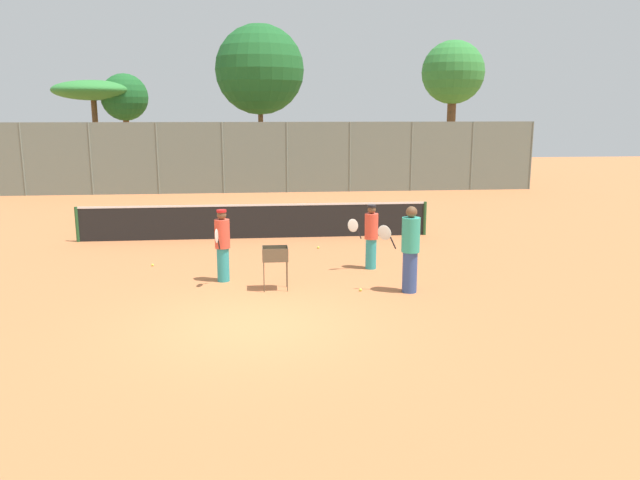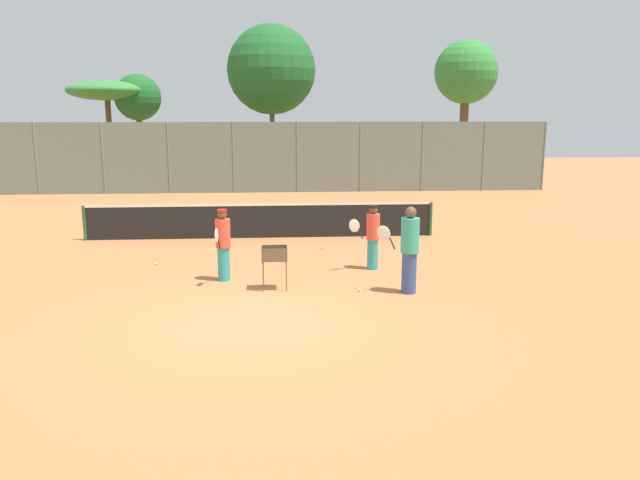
{
  "view_description": "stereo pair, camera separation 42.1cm",
  "coord_description": "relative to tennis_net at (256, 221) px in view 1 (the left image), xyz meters",
  "views": [
    {
      "loc": [
        0.07,
        -11.08,
        3.91
      ],
      "look_at": [
        1.47,
        2.78,
        1.0
      ],
      "focal_mm": 35.0,
      "sensor_mm": 36.0,
      "label": 1
    },
    {
      "loc": [
        0.49,
        -11.12,
        3.91
      ],
      "look_at": [
        1.47,
        2.78,
        1.0
      ],
      "focal_mm": 35.0,
      "sensor_mm": 36.0,
      "label": 2
    }
  ],
  "objects": [
    {
      "name": "tree_3",
      "position": [
        0.33,
        15.17,
        5.45
      ],
      "size": [
        4.7,
        4.7,
        8.37
      ],
      "color": "brown",
      "rests_on": "ground_plane"
    },
    {
      "name": "tennis_ball_2",
      "position": [
        -2.63,
        -3.31,
        -0.53
      ],
      "size": [
        0.07,
        0.07,
        0.07
      ],
      "primitive_type": "sphere",
      "color": "#D1E54C",
      "rests_on": "ground_plane"
    },
    {
      "name": "tree_0",
      "position": [
        -7.04,
        16.67,
        3.98
      ],
      "size": [
        2.54,
        2.54,
        5.87
      ],
      "color": "brown",
      "rests_on": "ground_plane"
    },
    {
      "name": "tree_2",
      "position": [
        -8.61,
        16.34,
        4.34
      ],
      "size": [
        4.27,
        4.27,
        5.49
      ],
      "color": "brown",
      "rests_on": "ground_plane"
    },
    {
      "name": "back_fence",
      "position": [
        -0.0,
        10.99,
        1.12
      ],
      "size": [
        27.54,
        0.08,
        3.36
      ],
      "color": "slate",
      "rests_on": "ground_plane"
    },
    {
      "name": "ground_plane",
      "position": [
        0.0,
        -8.03,
        -0.56
      ],
      "size": [
        80.0,
        80.0,
        0.0
      ],
      "primitive_type": "plane",
      "color": "#C67242"
    },
    {
      "name": "tennis_ball_0",
      "position": [
        2.29,
        -6.07,
        -0.53
      ],
      "size": [
        0.07,
        0.07,
        0.07
      ],
      "primitive_type": "sphere",
      "color": "#D1E54C",
      "rests_on": "ground_plane"
    },
    {
      "name": "player_yellow_shirt",
      "position": [
        2.86,
        -4.11,
        0.28
      ],
      "size": [
        0.85,
        0.42,
        1.62
      ],
      "rotation": [
        0.0,
        0.0,
        3.48
      ],
      "color": "teal",
      "rests_on": "ground_plane"
    },
    {
      "name": "tennis_net",
      "position": [
        0.0,
        0.0,
        0.0
      ],
      "size": [
        10.82,
        0.1,
        1.07
      ],
      "color": "#26592D",
      "rests_on": "ground_plane"
    },
    {
      "name": "player_white_outfit",
      "position": [
        -0.75,
        -4.93,
        0.32
      ],
      "size": [
        0.35,
        0.89,
        1.68
      ],
      "rotation": [
        0.0,
        0.0,
        4.54
      ],
      "color": "teal",
      "rests_on": "ground_plane"
    },
    {
      "name": "tennis_ball_4",
      "position": [
        -1.17,
        -0.75,
        -0.53
      ],
      "size": [
        0.07,
        0.07,
        0.07
      ],
      "primitive_type": "sphere",
      "color": "#D1E54C",
      "rests_on": "ground_plane"
    },
    {
      "name": "player_red_cap",
      "position": [
        3.34,
        -6.23,
        0.42
      ],
      "size": [
        0.95,
        0.39,
        1.9
      ],
      "rotation": [
        0.0,
        0.0,
        2.92
      ],
      "color": "#334C8C",
      "rests_on": "ground_plane"
    },
    {
      "name": "tennis_ball_1",
      "position": [
        0.43,
        -2.65,
        -0.53
      ],
      "size": [
        0.07,
        0.07,
        0.07
      ],
      "primitive_type": "sphere",
      "color": "#D1E54C",
      "rests_on": "ground_plane"
    },
    {
      "name": "ball_cart",
      "position": [
        0.43,
        -5.74,
        0.17
      ],
      "size": [
        0.56,
        0.41,
        0.97
      ],
      "color": "brown",
      "rests_on": "ground_plane"
    },
    {
      "name": "tree_1",
      "position": [
        11.39,
        16.86,
        5.39
      ],
      "size": [
        3.59,
        3.59,
        7.83
      ],
      "color": "brown",
      "rests_on": "ground_plane"
    },
    {
      "name": "tennis_ball_3",
      "position": [
        1.78,
        -1.68,
        -0.53
      ],
      "size": [
        0.07,
        0.07,
        0.07
      ],
      "primitive_type": "sphere",
      "color": "#D1E54C",
      "rests_on": "ground_plane"
    }
  ]
}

